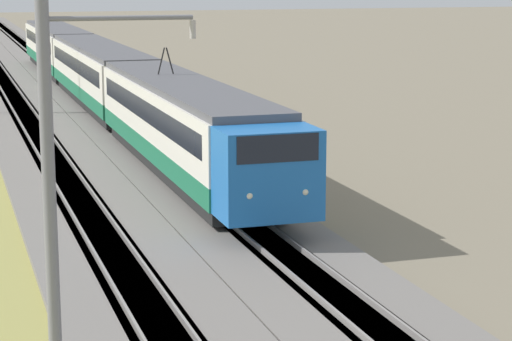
# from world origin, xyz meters

# --- Properties ---
(ballast_main) EXTENTS (240.00, 4.40, 0.30)m
(ballast_main) POSITION_xyz_m (50.00, 0.00, 0.15)
(ballast_main) COLOR slate
(ballast_main) RESTS_ON ground
(ballast_adjacent) EXTENTS (240.00, 4.40, 0.30)m
(ballast_adjacent) POSITION_xyz_m (50.00, -4.45, 0.15)
(ballast_adjacent) COLOR slate
(ballast_adjacent) RESTS_ON ground
(track_main) EXTENTS (240.00, 1.57, 0.45)m
(track_main) POSITION_xyz_m (50.00, 0.00, 0.16)
(track_main) COLOR #4C4238
(track_main) RESTS_ON ground
(track_adjacent) EXTENTS (240.00, 1.57, 0.45)m
(track_adjacent) POSITION_xyz_m (50.00, -4.45, 0.16)
(track_adjacent) COLOR #4C4238
(track_adjacent) RESTS_ON ground
(passenger_train) EXTENTS (63.37, 2.98, 4.92)m
(passenger_train) POSITION_xyz_m (49.02, -4.45, 2.29)
(passenger_train) COLOR blue
(passenger_train) RESTS_ON ground
(catenary_mast_near) EXTENTS (0.22, 2.56, 8.07)m
(catenary_mast_near) POSITION_xyz_m (7.60, 2.61, 4.17)
(catenary_mast_near) COLOR slate
(catenary_mast_near) RESTS_ON ground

